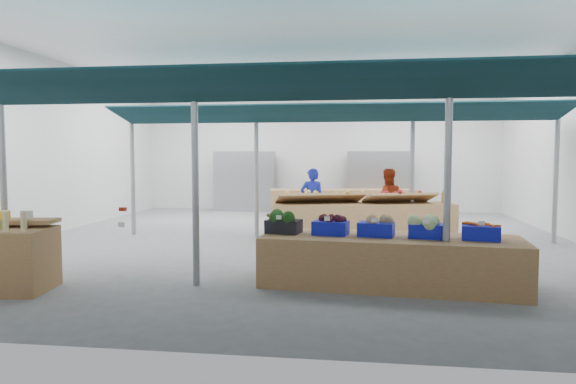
% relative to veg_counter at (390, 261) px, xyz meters
% --- Properties ---
extents(floor, '(13.00, 13.00, 0.00)m').
position_rel_veg_counter_xyz_m(floor, '(-1.78, 3.65, -0.36)').
color(floor, slate).
rests_on(floor, ground).
extents(hall, '(13.00, 13.00, 13.00)m').
position_rel_veg_counter_xyz_m(hall, '(-1.78, 5.09, 2.29)').
color(hall, silver).
rests_on(hall, ground).
extents(pole_grid, '(10.00, 4.60, 3.00)m').
position_rel_veg_counter_xyz_m(pole_grid, '(-1.03, 1.90, 1.45)').
color(pole_grid, gray).
rests_on(pole_grid, floor).
extents(awnings, '(9.50, 7.08, 0.30)m').
position_rel_veg_counter_xyz_m(awnings, '(-1.03, 1.90, 2.42)').
color(awnings, '#0A272B').
rests_on(awnings, pole_grid).
extents(back_shelving_left, '(2.00, 0.50, 2.00)m').
position_rel_veg_counter_xyz_m(back_shelving_left, '(-4.28, 9.65, 0.64)').
color(back_shelving_left, '#B23F33').
rests_on(back_shelving_left, floor).
extents(back_shelving_right, '(2.00, 0.50, 2.00)m').
position_rel_veg_counter_xyz_m(back_shelving_right, '(0.22, 9.65, 0.64)').
color(back_shelving_right, '#B23F33').
rests_on(back_shelving_right, floor).
extents(veg_counter, '(3.77, 1.57, 0.71)m').
position_rel_veg_counter_xyz_m(veg_counter, '(0.00, 0.00, 0.00)').
color(veg_counter, brown).
rests_on(veg_counter, floor).
extents(fruit_counter, '(4.03, 1.51, 0.84)m').
position_rel_veg_counter_xyz_m(fruit_counter, '(-0.36, 3.88, 0.07)').
color(fruit_counter, brown).
rests_on(fruit_counter, floor).
extents(far_counter, '(4.66, 1.65, 0.82)m').
position_rel_veg_counter_xyz_m(far_counter, '(-0.91, 8.79, 0.06)').
color(far_counter, brown).
rests_on(far_counter, floor).
extents(crate_stack, '(0.58, 0.44, 0.65)m').
position_rel_veg_counter_xyz_m(crate_stack, '(1.10, -0.44, -0.03)').
color(crate_stack, '#0F16AC').
rests_on(crate_stack, floor).
extents(vendor_left, '(0.62, 0.46, 1.58)m').
position_rel_veg_counter_xyz_m(vendor_left, '(-1.56, 4.98, 0.43)').
color(vendor_left, '#1B26B5').
rests_on(vendor_left, floor).
extents(vendor_right, '(0.85, 0.70, 1.58)m').
position_rel_veg_counter_xyz_m(vendor_right, '(0.24, 4.98, 0.43)').
color(vendor_right, '#992E12').
rests_on(vendor_right, floor).
extents(crate_broccoli, '(0.56, 0.45, 0.35)m').
position_rel_veg_counter_xyz_m(crate_broccoli, '(-1.57, 0.15, 0.52)').
color(crate_broccoli, black).
rests_on(crate_broccoli, veg_counter).
extents(crate_beets, '(0.56, 0.45, 0.29)m').
position_rel_veg_counter_xyz_m(crate_beets, '(-0.86, 0.08, 0.49)').
color(crate_beets, '#0F16AC').
rests_on(crate_beets, veg_counter).
extents(crate_celeriac, '(0.56, 0.45, 0.31)m').
position_rel_veg_counter_xyz_m(crate_celeriac, '(-0.20, 0.02, 0.50)').
color(crate_celeriac, '#0F16AC').
rests_on(crate_celeriac, veg_counter).
extents(crate_cabbage, '(0.56, 0.45, 0.35)m').
position_rel_veg_counter_xyz_m(crate_cabbage, '(0.51, -0.05, 0.52)').
color(crate_cabbage, '#0F16AC').
rests_on(crate_cabbage, veg_counter).
extents(crate_carrots, '(0.56, 0.45, 0.29)m').
position_rel_veg_counter_xyz_m(crate_carrots, '(1.22, -0.12, 0.47)').
color(crate_carrots, '#0F16AC').
rests_on(crate_carrots, veg_counter).
extents(sparrow, '(0.12, 0.09, 0.11)m').
position_rel_veg_counter_xyz_m(sparrow, '(-1.75, 0.04, 0.60)').
color(sparrow, brown).
rests_on(sparrow, crate_broccoli).
extents(pole_ribbon, '(0.12, 0.12, 0.28)m').
position_rel_veg_counter_xyz_m(pole_ribbon, '(-3.85, -0.42, 0.72)').
color(pole_ribbon, '#A81B0B').
rests_on(pole_ribbon, pole_grid).
extents(apple_heap_yellow, '(2.02, 1.22, 0.27)m').
position_rel_veg_counter_xyz_m(apple_heap_yellow, '(-1.28, 3.64, 0.65)').
color(apple_heap_yellow, '#997247').
rests_on(apple_heap_yellow, fruit_counter).
extents(apple_heap_red, '(1.64, 1.11, 0.27)m').
position_rel_veg_counter_xyz_m(apple_heap_red, '(0.44, 3.90, 0.65)').
color(apple_heap_red, '#997247').
rests_on(apple_heap_red, fruit_counter).
extents(pineapple, '(0.14, 0.14, 0.39)m').
position_rel_veg_counter_xyz_m(pineapple, '(1.41, 4.05, 0.67)').
color(pineapple, '#8C6019').
rests_on(pineapple, fruit_counter).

